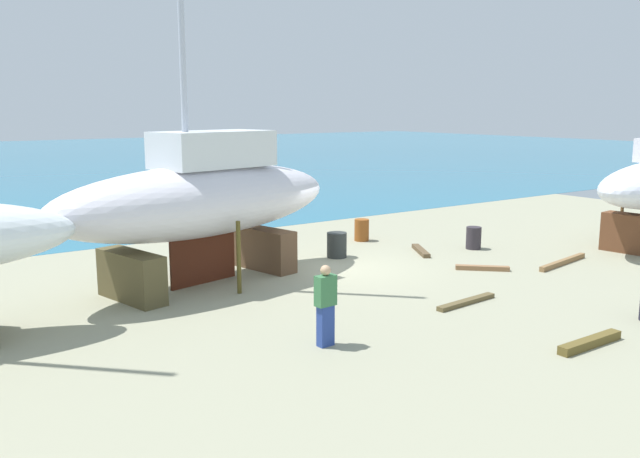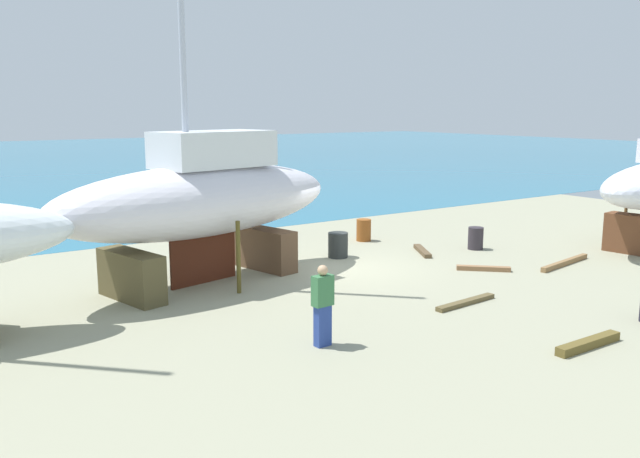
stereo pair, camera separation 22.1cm
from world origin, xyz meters
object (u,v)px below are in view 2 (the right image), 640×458
object	(u,v)px
sailboat_large_starboard	(203,199)
barrel_rust_far	(338,245)
worker	(323,304)
barrel_tipped_left	(476,238)
barrel_rust_mid	(364,230)

from	to	relation	value
sailboat_large_starboard	barrel_rust_far	distance (m)	5.47
worker	barrel_tipped_left	world-z (taller)	worker
barrel_tipped_left	barrel_rust_far	bearing A→B (deg)	160.32
barrel_rust_far	barrel_rust_mid	distance (m)	2.99
barrel_rust_mid	barrel_tipped_left	bearing A→B (deg)	-55.80
sailboat_large_starboard	worker	bearing A→B (deg)	76.41
worker	barrel_rust_far	world-z (taller)	worker
barrel_tipped_left	barrel_rust_far	distance (m)	5.08
barrel_tipped_left	barrel_rust_far	world-z (taller)	barrel_rust_far
barrel_rust_far	barrel_rust_mid	bearing A→B (deg)	35.20
worker	barrel_tipped_left	xyz separation A→B (m)	(10.00, 4.93, -0.51)
sailboat_large_starboard	barrel_rust_mid	world-z (taller)	sailboat_large_starboard
sailboat_large_starboard	barrel_tipped_left	distance (m)	10.13
barrel_tipped_left	barrel_rust_mid	xyz separation A→B (m)	(-2.34, 3.44, 0.01)
barrel_rust_far	sailboat_large_starboard	bearing A→B (deg)	-174.42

